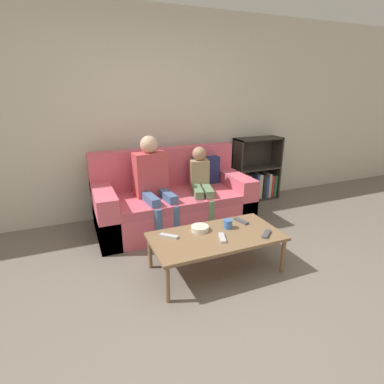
{
  "coord_description": "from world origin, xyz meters",
  "views": [
    {
      "loc": [
        -1.04,
        -1.6,
        1.64
      ],
      "look_at": [
        0.1,
        1.14,
        0.62
      ],
      "focal_mm": 28.0,
      "sensor_mm": 36.0,
      "label": 1
    }
  ],
  "objects_px": {
    "person_adult": "(153,178)",
    "tv_remote_0": "(222,238)",
    "cup_near": "(228,224)",
    "tv_remote_2": "(266,234)",
    "tv_remote_3": "(241,221)",
    "couch": "(173,201)",
    "tv_remote_1": "(169,236)",
    "snack_bowl": "(200,228)",
    "coffee_table": "(216,238)",
    "person_child": "(201,182)",
    "bookshelf": "(255,177)"
  },
  "relations": [
    {
      "from": "person_adult",
      "to": "tv_remote_0",
      "type": "distance_m",
      "value": 1.21
    },
    {
      "from": "cup_near",
      "to": "tv_remote_2",
      "type": "bearing_deg",
      "value": -45.53
    },
    {
      "from": "tv_remote_2",
      "to": "tv_remote_3",
      "type": "relative_size",
      "value": 0.9
    },
    {
      "from": "tv_remote_0",
      "to": "tv_remote_3",
      "type": "relative_size",
      "value": 1.0
    },
    {
      "from": "tv_remote_0",
      "to": "tv_remote_2",
      "type": "xyz_separation_m",
      "value": [
        0.41,
        -0.09,
        0.0
      ]
    },
    {
      "from": "couch",
      "to": "tv_remote_1",
      "type": "xyz_separation_m",
      "value": [
        -0.39,
        -1.0,
        0.07
      ]
    },
    {
      "from": "person_adult",
      "to": "tv_remote_1",
      "type": "relative_size",
      "value": 7.22
    },
    {
      "from": "person_adult",
      "to": "snack_bowl",
      "type": "relative_size",
      "value": 6.71
    },
    {
      "from": "person_adult",
      "to": "tv_remote_0",
      "type": "relative_size",
      "value": 6.48
    },
    {
      "from": "couch",
      "to": "tv_remote_2",
      "type": "relative_size",
      "value": 11.91
    },
    {
      "from": "couch",
      "to": "coffee_table",
      "type": "height_order",
      "value": "couch"
    },
    {
      "from": "cup_near",
      "to": "person_child",
      "type": "bearing_deg",
      "value": 82.42
    },
    {
      "from": "cup_near",
      "to": "tv_remote_2",
      "type": "distance_m",
      "value": 0.37
    },
    {
      "from": "tv_remote_1",
      "to": "tv_remote_2",
      "type": "distance_m",
      "value": 0.9
    },
    {
      "from": "person_child",
      "to": "tv_remote_2",
      "type": "xyz_separation_m",
      "value": [
        0.14,
        -1.17,
        -0.18
      ]
    },
    {
      "from": "tv_remote_2",
      "to": "cup_near",
      "type": "bearing_deg",
      "value": -177.49
    },
    {
      "from": "tv_remote_0",
      "to": "tv_remote_1",
      "type": "xyz_separation_m",
      "value": [
        -0.43,
        0.22,
        0.0
      ]
    },
    {
      "from": "coffee_table",
      "to": "cup_near",
      "type": "bearing_deg",
      "value": 28.41
    },
    {
      "from": "tv_remote_2",
      "to": "person_child",
      "type": "bearing_deg",
      "value": 144.82
    },
    {
      "from": "cup_near",
      "to": "coffee_table",
      "type": "bearing_deg",
      "value": -151.59
    },
    {
      "from": "couch",
      "to": "person_adult",
      "type": "distance_m",
      "value": 0.46
    },
    {
      "from": "bookshelf",
      "to": "tv_remote_0",
      "type": "xyz_separation_m",
      "value": [
        -1.44,
        -1.62,
        0.03
      ]
    },
    {
      "from": "tv_remote_2",
      "to": "snack_bowl",
      "type": "relative_size",
      "value": 0.93
    },
    {
      "from": "person_child",
      "to": "tv_remote_3",
      "type": "distance_m",
      "value": 0.86
    },
    {
      "from": "couch",
      "to": "coffee_table",
      "type": "relative_size",
      "value": 1.56
    },
    {
      "from": "person_adult",
      "to": "cup_near",
      "type": "height_order",
      "value": "person_adult"
    },
    {
      "from": "person_child",
      "to": "snack_bowl",
      "type": "relative_size",
      "value": 5.7
    },
    {
      "from": "tv_remote_1",
      "to": "snack_bowl",
      "type": "xyz_separation_m",
      "value": [
        0.32,
        0.02,
        0.01
      ]
    },
    {
      "from": "person_adult",
      "to": "tv_remote_3",
      "type": "height_order",
      "value": "person_adult"
    },
    {
      "from": "tv_remote_2",
      "to": "tv_remote_3",
      "type": "height_order",
      "value": "same"
    },
    {
      "from": "couch",
      "to": "tv_remote_1",
      "type": "relative_size",
      "value": 11.91
    },
    {
      "from": "bookshelf",
      "to": "snack_bowl",
      "type": "relative_size",
      "value": 5.63
    },
    {
      "from": "bookshelf",
      "to": "person_child",
      "type": "relative_size",
      "value": 0.99
    },
    {
      "from": "coffee_table",
      "to": "tv_remote_3",
      "type": "height_order",
      "value": "tv_remote_3"
    },
    {
      "from": "couch",
      "to": "tv_remote_3",
      "type": "relative_size",
      "value": 10.69
    },
    {
      "from": "tv_remote_0",
      "to": "couch",
      "type": "bearing_deg",
      "value": 111.34
    },
    {
      "from": "cup_near",
      "to": "tv_remote_0",
      "type": "relative_size",
      "value": 0.49
    },
    {
      "from": "coffee_table",
      "to": "cup_near",
      "type": "distance_m",
      "value": 0.21
    },
    {
      "from": "tv_remote_1",
      "to": "tv_remote_2",
      "type": "height_order",
      "value": "same"
    },
    {
      "from": "person_adult",
      "to": "tv_remote_2",
      "type": "distance_m",
      "value": 1.45
    },
    {
      "from": "person_adult",
      "to": "snack_bowl",
      "type": "distance_m",
      "value": 0.96
    },
    {
      "from": "couch",
      "to": "bookshelf",
      "type": "relative_size",
      "value": 1.97
    },
    {
      "from": "cup_near",
      "to": "tv_remote_2",
      "type": "height_order",
      "value": "cup_near"
    },
    {
      "from": "tv_remote_1",
      "to": "cup_near",
      "type": "bearing_deg",
      "value": -51.87
    },
    {
      "from": "bookshelf",
      "to": "coffee_table",
      "type": "height_order",
      "value": "bookshelf"
    },
    {
      "from": "tv_remote_0",
      "to": "tv_remote_3",
      "type": "bearing_deg",
      "value": 54.94
    },
    {
      "from": "person_adult",
      "to": "cup_near",
      "type": "relative_size",
      "value": 13.14
    },
    {
      "from": "tv_remote_0",
      "to": "tv_remote_1",
      "type": "bearing_deg",
      "value": 172.44
    },
    {
      "from": "bookshelf",
      "to": "tv_remote_2",
      "type": "height_order",
      "value": "bookshelf"
    },
    {
      "from": "coffee_table",
      "to": "person_child",
      "type": "relative_size",
      "value": 1.25
    }
  ]
}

